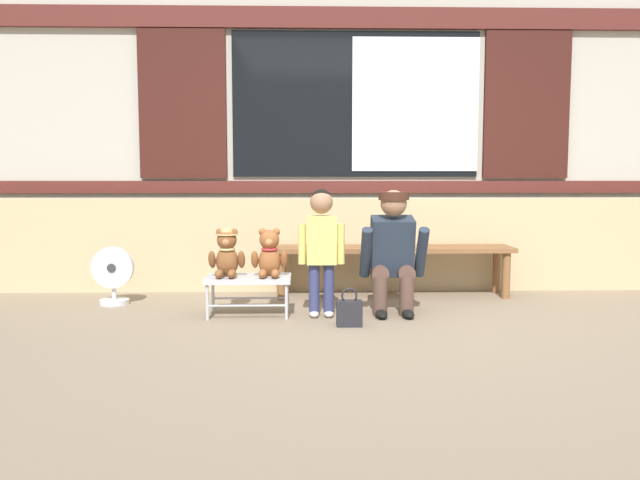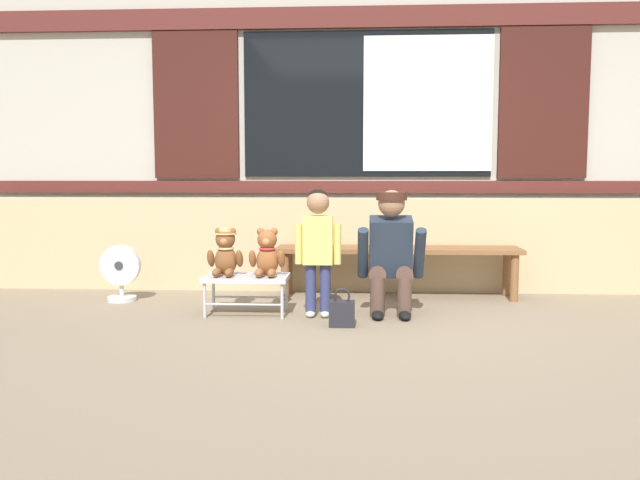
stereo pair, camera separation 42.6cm
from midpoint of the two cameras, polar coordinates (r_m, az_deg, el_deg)
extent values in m
plane|color=#84725B|center=(4.65, 2.30, -7.41)|extent=(60.00, 60.00, 0.00)
cube|color=tan|center=(5.99, 1.41, -0.37)|extent=(8.08, 0.25, 0.85)
cube|color=#B7B2A3|center=(6.52, 1.20, 12.08)|extent=(8.25, 0.20, 3.57)
cube|color=#56231E|center=(6.36, 1.23, 4.72)|extent=(7.59, 0.04, 0.12)
cube|color=black|center=(6.40, 1.25, 11.90)|extent=(2.40, 0.03, 1.40)
cube|color=white|center=(6.44, 6.55, 11.83)|extent=(1.23, 0.02, 1.29)
cube|color=#3D1914|center=(6.53, -13.96, 11.62)|extent=(0.84, 0.05, 1.43)
cube|color=#3D1914|center=(6.69, 16.09, 11.42)|extent=(0.84, 0.05, 1.43)
cube|color=#56231E|center=(6.53, 1.27, 19.09)|extent=(7.59, 0.06, 0.20)
cube|color=brown|center=(5.50, 4.43, -0.96)|extent=(2.10, 0.11, 0.04)
cube|color=brown|center=(5.64, 4.28, -0.79)|extent=(2.10, 0.11, 0.04)
cube|color=brown|center=(5.79, 4.14, -0.64)|extent=(2.10, 0.11, 0.04)
cylinder|color=brown|center=(5.52, -5.67, -3.25)|extent=(0.07, 0.07, 0.40)
cylinder|color=brown|center=(5.80, -5.48, -2.83)|extent=(0.07, 0.07, 0.40)
cylinder|color=brown|center=(5.72, 14.14, -3.09)|extent=(0.07, 0.07, 0.40)
cylinder|color=brown|center=(5.98, 13.42, -2.69)|extent=(0.07, 0.07, 0.40)
cube|color=#BCBCC1|center=(4.91, -8.84, -3.42)|extent=(0.64, 0.36, 0.04)
cylinder|color=#BCBCC1|center=(4.84, -12.47, -5.43)|extent=(0.02, 0.02, 0.26)
cylinder|color=#BCBCC1|center=(5.13, -11.83, -4.80)|extent=(0.02, 0.02, 0.26)
cylinder|color=#BCBCC1|center=(4.76, -5.57, -5.50)|extent=(0.02, 0.02, 0.26)
cylinder|color=#BCBCC1|center=(5.05, -5.33, -4.85)|extent=(0.02, 0.02, 0.26)
cylinder|color=#BCBCC1|center=(4.79, -9.04, -5.79)|extent=(0.58, 0.02, 0.02)
cylinder|color=#BCBCC1|center=(5.09, -8.60, -5.13)|extent=(0.58, 0.02, 0.02)
ellipsoid|color=brown|center=(4.93, -10.68, -1.91)|extent=(0.17, 0.14, 0.22)
sphere|color=brown|center=(4.91, -10.73, 0.00)|extent=(0.15, 0.15, 0.15)
sphere|color=#AE6E42|center=(4.85, -10.83, -0.20)|extent=(0.06, 0.06, 0.06)
sphere|color=brown|center=(4.92, -11.33, 0.69)|extent=(0.06, 0.06, 0.06)
ellipsoid|color=brown|center=(4.92, -12.00, -1.72)|extent=(0.06, 0.11, 0.16)
ellipsoid|color=brown|center=(4.84, -11.43, -2.96)|extent=(0.06, 0.15, 0.06)
sphere|color=brown|center=(4.90, -10.12, 0.69)|extent=(0.06, 0.06, 0.06)
ellipsoid|color=brown|center=(4.89, -9.47, -1.73)|extent=(0.06, 0.11, 0.16)
ellipsoid|color=brown|center=(4.82, -10.33, -2.97)|extent=(0.06, 0.15, 0.06)
torus|color=#D6B775|center=(4.92, -10.71, -0.82)|extent=(0.13, 0.13, 0.02)
cylinder|color=#D6B775|center=(4.91, -10.73, 0.49)|extent=(0.17, 0.17, 0.01)
cylinder|color=#D6B775|center=(4.91, -10.74, 0.75)|extent=(0.10, 0.10, 0.04)
ellipsoid|color=#93562D|center=(4.89, -6.98, -1.92)|extent=(0.17, 0.14, 0.22)
sphere|color=#93562D|center=(4.86, -7.01, 0.01)|extent=(0.15, 0.15, 0.15)
sphere|color=#C87B48|center=(4.81, -7.07, -0.19)|extent=(0.06, 0.06, 0.06)
sphere|color=#93562D|center=(4.87, -7.62, 0.71)|extent=(0.06, 0.06, 0.06)
ellipsoid|color=#93562D|center=(4.87, -8.30, -1.73)|extent=(0.06, 0.11, 0.16)
ellipsoid|color=#93562D|center=(4.80, -7.65, -2.98)|extent=(0.06, 0.15, 0.06)
sphere|color=#93562D|center=(4.86, -6.39, 0.71)|extent=(0.06, 0.06, 0.06)
ellipsoid|color=#93562D|center=(4.85, -5.72, -1.73)|extent=(0.06, 0.11, 0.16)
ellipsoid|color=#93562D|center=(4.79, -6.54, -2.98)|extent=(0.06, 0.15, 0.06)
torus|color=red|center=(4.88, -7.00, -0.82)|extent=(0.13, 0.13, 0.02)
cylinder|color=navy|center=(4.83, -3.06, -4.27)|extent=(0.08, 0.08, 0.36)
ellipsoid|color=silver|center=(4.84, -3.05, -6.58)|extent=(0.07, 0.12, 0.05)
cylinder|color=navy|center=(4.82, -1.75, -4.27)|extent=(0.08, 0.08, 0.36)
ellipsoid|color=silver|center=(4.84, -1.74, -6.58)|extent=(0.07, 0.12, 0.05)
cube|color=#DBD166|center=(4.78, -2.42, -0.01)|extent=(0.22, 0.15, 0.36)
cylinder|color=#DBD166|center=(4.78, -4.16, -0.37)|extent=(0.06, 0.06, 0.30)
cylinder|color=#DBD166|center=(4.78, -0.68, -0.36)|extent=(0.06, 0.06, 0.30)
sphere|color=#9E7051|center=(4.76, -2.43, 3.35)|extent=(0.17, 0.17, 0.17)
sphere|color=black|center=(4.77, -2.43, 3.59)|extent=(0.16, 0.16, 0.16)
cylinder|color=brown|center=(4.87, 2.86, -5.01)|extent=(0.11, 0.11, 0.30)
cylinder|color=brown|center=(4.98, 2.75, -2.80)|extent=(0.13, 0.32, 0.13)
ellipsoid|color=black|center=(4.82, 2.93, -6.59)|extent=(0.09, 0.20, 0.06)
cylinder|color=brown|center=(4.89, 5.21, -4.99)|extent=(0.11, 0.11, 0.30)
cylinder|color=brown|center=(5.00, 5.04, -2.78)|extent=(0.13, 0.32, 0.13)
ellipsoid|color=black|center=(4.83, 5.31, -6.56)|extent=(0.09, 0.20, 0.06)
cube|color=#232D3D|center=(4.93, 3.95, -0.54)|extent=(0.32, 0.30, 0.47)
cylinder|color=#232D3D|center=(4.82, 1.57, -1.15)|extent=(0.08, 0.28, 0.40)
cylinder|color=#232D3D|center=(4.86, 6.52, -1.12)|extent=(0.08, 0.28, 0.40)
sphere|color=#9E7051|center=(4.84, 4.05, 3.26)|extent=(0.20, 0.20, 0.20)
cylinder|color=#422319|center=(4.84, 4.06, 3.91)|extent=(0.23, 0.23, 0.06)
cube|color=brown|center=(5.06, 5.98, -2.00)|extent=(0.10, 0.22, 0.16)
cube|color=#232328|center=(4.55, -0.08, -6.54)|extent=(0.18, 0.11, 0.18)
torus|color=#232328|center=(4.52, -0.08, -4.99)|extent=(0.11, 0.01, 0.11)
cylinder|color=silver|center=(5.66, -19.84, -5.19)|extent=(0.24, 0.24, 0.04)
cylinder|color=silver|center=(5.65, -19.87, -4.49)|extent=(0.04, 0.04, 0.10)
cylinder|color=silver|center=(5.59, -20.01, -2.31)|extent=(0.34, 0.06, 0.34)
cylinder|color=#333338|center=(5.59, -20.01, -2.31)|extent=(0.07, 0.08, 0.07)
camera|label=1|loc=(0.21, -92.40, -0.23)|focal=36.12mm
camera|label=2|loc=(0.21, 87.60, 0.23)|focal=36.12mm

